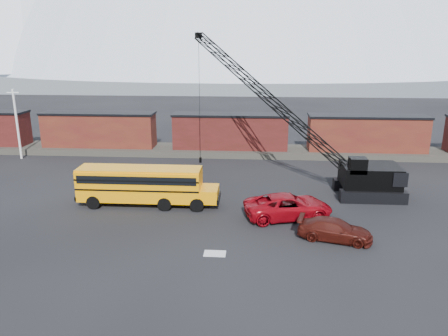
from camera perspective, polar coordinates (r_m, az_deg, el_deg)
The scene contains 11 objects.
ground at distance 31.97m, azimuth -1.45°, elevation -7.82°, with size 160.00×160.00×0.00m, color black.
gravel_berm at distance 52.69m, azimuth 0.82°, elevation 2.25°, with size 120.00×5.00×0.70m, color #403C35.
boxcar_west_near at distance 55.40m, azimuth -15.99°, elevation 4.87°, with size 13.70×3.10×4.17m.
boxcar_mid at distance 52.17m, azimuth 0.83°, elevation 4.82°, with size 13.70×3.10×4.17m.
boxcar_east_near at distance 53.72m, azimuth 18.18°, elevation 4.35°, with size 13.70×3.10×4.17m.
utility_pole at distance 54.92m, azimuth -25.42°, elevation 5.31°, with size 1.40×0.24×8.00m.
snow_patch at distance 28.32m, azimuth -1.21°, elevation -11.10°, with size 1.40×0.90×0.02m, color silver.
school_bus at distance 36.24m, azimuth -10.36°, elevation -2.12°, with size 11.65×2.65×3.19m.
red_pickup at distance 33.75m, azimuth 8.39°, elevation -4.96°, with size 3.08×6.68×1.86m, color maroon.
maroon_suv at distance 30.81m, azimuth 14.29°, elevation -7.83°, with size 2.03×4.99×1.45m, color #3E100B.
crawler_crane at distance 42.09m, azimuth 5.72°, elevation 9.19°, with size 19.24×12.38×14.14m.
Camera 1 is at (2.86, -29.08, 12.95)m, focal length 35.00 mm.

